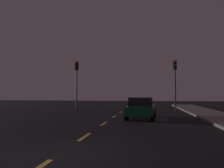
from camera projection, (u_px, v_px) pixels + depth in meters
ground_plane at (106, 122)px, 12.78m from camera, size 80.00×80.00×0.00m
lane_stripe_second at (85, 137)px, 8.45m from camera, size 0.16×1.60×0.01m
lane_stripe_third at (104, 124)px, 12.19m from camera, size 0.16×1.60×0.01m
lane_stripe_fourth at (114, 117)px, 15.94m from camera, size 0.16×1.60×0.01m
lane_stripe_fifth at (121, 112)px, 19.68m from camera, size 0.16×1.60×0.01m
traffic_signal_left at (77, 76)px, 22.38m from camera, size 0.32×0.38×5.12m
traffic_signal_right at (175, 76)px, 20.71m from camera, size 0.32×0.38×4.98m
car_stopped_ahead at (141, 108)px, 14.81m from camera, size 2.11×4.01×1.47m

